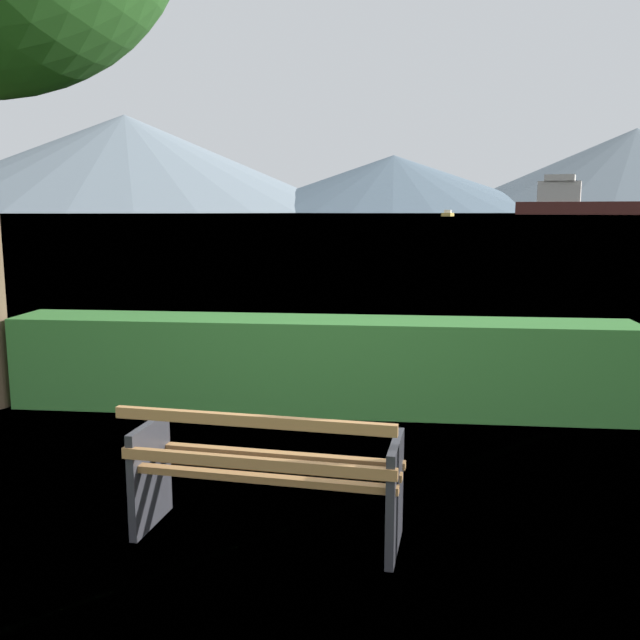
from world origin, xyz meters
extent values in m
plane|color=#567A38|center=(0.00, 0.00, 0.00)|extent=(1400.00, 1400.00, 0.00)
plane|color=#7A99A8|center=(0.00, 307.69, 0.00)|extent=(620.00, 620.00, 0.00)
cube|color=#A0703F|center=(-0.02, -0.19, 0.45)|extent=(1.63, 0.24, 0.04)
cube|color=#A0703F|center=(0.00, 0.00, 0.45)|extent=(1.63, 0.24, 0.04)
cube|color=#A0703F|center=(0.02, 0.19, 0.45)|extent=(1.63, 0.24, 0.04)
cube|color=#A0703F|center=(-0.03, -0.26, 0.57)|extent=(1.63, 0.22, 0.06)
cube|color=#A0703F|center=(-0.03, -0.31, 0.84)|extent=(1.63, 0.22, 0.06)
cube|color=#2D2D33|center=(-0.77, 0.07, 0.34)|extent=(0.11, 0.51, 0.68)
cube|color=#2D2D33|center=(0.77, -0.11, 0.34)|extent=(0.11, 0.51, 0.68)
cube|color=#387A33|center=(0.00, 2.73, 0.46)|extent=(6.17, 0.69, 0.92)
cube|color=#471E19|center=(98.66, 287.29, 2.65)|extent=(93.97, 38.77, 5.29)
cube|color=beige|center=(69.77, 295.59, 9.53)|extent=(19.57, 16.22, 8.47)
cube|color=beige|center=(69.77, 295.59, 15.08)|extent=(15.06, 16.10, 2.65)
cube|color=gold|center=(17.28, 210.56, 0.53)|extent=(4.52, 8.60, 1.06)
cube|color=silver|center=(17.28, 210.56, 1.51)|extent=(2.53, 3.31, 0.90)
cone|color=gray|center=(-214.18, 537.29, 38.47)|extent=(368.45, 368.45, 76.94)
cone|color=slate|center=(0.00, 547.29, 22.19)|extent=(260.05, 260.05, 44.39)
cone|color=gray|center=(186.17, 559.38, 32.06)|extent=(300.46, 300.46, 64.13)
camera|label=1|loc=(0.74, -3.90, 2.00)|focal=38.24mm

